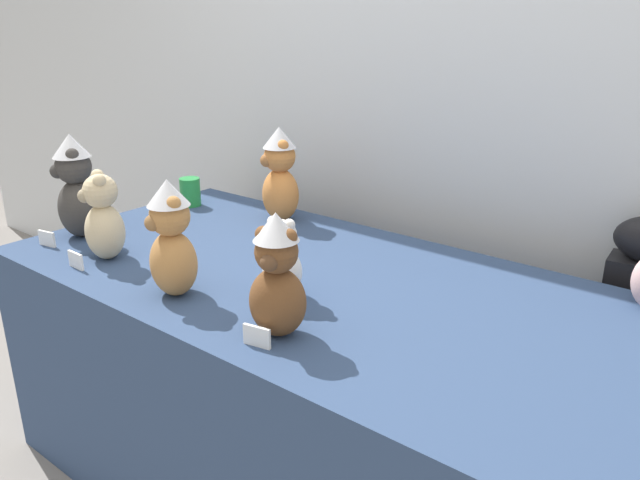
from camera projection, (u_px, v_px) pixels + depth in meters
name	position (u px, v px, depth m)	size (l,w,h in m)	color
wall_back	(452.00, 67.00, 2.12)	(7.00, 0.08, 2.60)	silver
display_table	(320.00, 392.00, 1.90)	(1.98, 0.95, 0.76)	navy
teddy_bear_charcoal	(76.00, 187.00, 2.06)	(0.20, 0.19, 0.35)	#383533
teddy_bear_chestnut	(277.00, 277.00, 1.42)	(0.17, 0.16, 0.30)	brown
teddy_bear_snow	(282.00, 260.00, 1.64)	(0.12, 0.11, 0.22)	white
teddy_bear_ginger	(280.00, 175.00, 2.23)	(0.20, 0.19, 0.34)	#D17F3D
teddy_bear_sand	(103.00, 219.00, 1.89)	(0.18, 0.17, 0.27)	#CCB78E
teddy_bear_caramel	(171.00, 240.00, 1.63)	(0.17, 0.16, 0.32)	#B27A42
party_cup_green	(190.00, 192.00, 2.44)	(0.08, 0.08, 0.11)	#238C3D
name_card_front_left	(76.00, 260.00, 1.84)	(0.07, 0.01, 0.05)	white
name_card_front_middle	(257.00, 336.00, 1.41)	(0.07, 0.01, 0.05)	white
name_card_front_right	(47.00, 239.00, 2.02)	(0.07, 0.01, 0.05)	white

